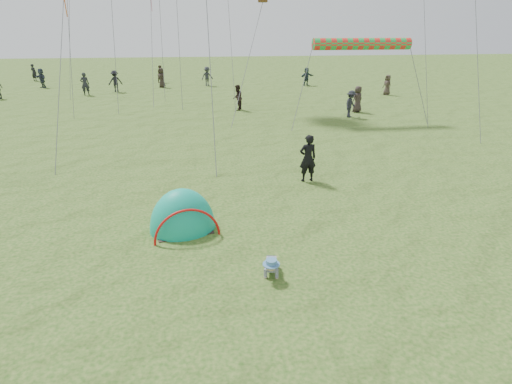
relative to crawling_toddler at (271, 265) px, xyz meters
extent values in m
plane|color=#18440E|center=(1.03, 0.34, -0.26)|extent=(140.00, 140.00, 0.00)
ellipsoid|color=#13A082|center=(-2.05, 2.54, -0.26)|extent=(2.09, 1.85, 2.35)
imported|color=black|center=(2.30, 5.67, 0.60)|extent=(0.66, 0.47, 1.72)
imported|color=#222329|center=(-10.53, 27.12, 0.63)|extent=(0.76, 0.61, 1.79)
imported|color=#2A2C31|center=(-0.62, 31.32, 0.61)|extent=(1.28, 1.02, 1.74)
imported|color=#312724|center=(8.73, 17.51, 0.57)|extent=(0.96, 0.83, 1.66)
imported|color=#29303E|center=(-15.56, 32.21, 0.58)|extent=(1.47, 1.45, 1.69)
imported|color=black|center=(1.07, 19.20, 0.56)|extent=(0.83, 0.95, 1.65)
imported|color=black|center=(-8.44, 28.60, 0.62)|extent=(1.31, 1.04, 1.77)
imported|color=#3D312B|center=(13.75, 23.95, 0.53)|extent=(0.73, 0.90, 1.59)
imported|color=#2A383E|center=(8.65, 30.26, 0.56)|extent=(1.58, 1.14, 1.65)
imported|color=black|center=(-18.04, 37.37, 0.58)|extent=(0.73, 0.64, 1.68)
imported|color=#443728|center=(-5.11, 34.34, 0.56)|extent=(0.96, 1.01, 1.66)
imported|color=#212229|center=(7.72, 16.01, 0.55)|extent=(1.16, 1.18, 1.62)
imported|color=#2B221E|center=(-4.76, 30.83, 0.60)|extent=(0.95, 1.01, 1.73)
cylinder|color=red|center=(7.70, 15.09, 4.03)|extent=(5.60, 0.64, 0.64)
camera|label=1|loc=(-1.39, -7.51, 4.95)|focal=28.00mm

